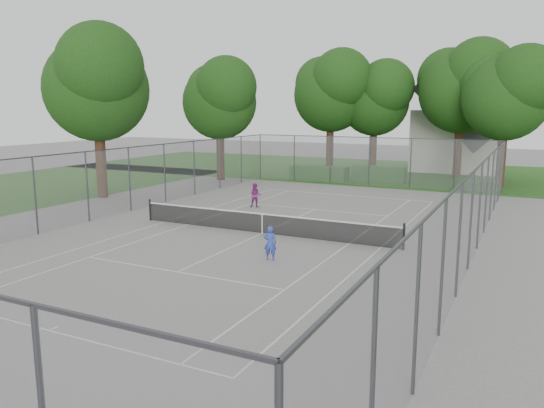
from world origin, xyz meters
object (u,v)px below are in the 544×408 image
at_px(house, 457,131).
at_px(woman_player, 255,195).
at_px(tennis_net, 262,223).
at_px(girl_player, 270,243).

relative_size(house, woman_player, 6.39).
distance_m(tennis_net, house, 29.63).
bearing_deg(woman_player, house, 48.38).
distance_m(house, girl_player, 32.96).
bearing_deg(girl_player, tennis_net, -77.08).
xyz_separation_m(house, woman_player, (-7.71, -23.65, -2.91)).
bearing_deg(tennis_net, woman_player, 120.89).
bearing_deg(house, tennis_net, -98.65).
relative_size(house, girl_player, 6.89).
bearing_deg(girl_player, woman_player, -77.43).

